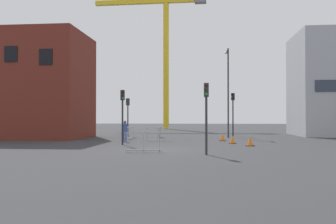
{
  "coord_description": "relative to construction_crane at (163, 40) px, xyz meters",
  "views": [
    {
      "loc": [
        2.69,
        -20.67,
        1.92
      ],
      "look_at": [
        0.0,
        6.77,
        2.3
      ],
      "focal_mm": 38.32,
      "sensor_mm": 36.0,
      "label": 1
    }
  ],
  "objects": [
    {
      "name": "safety_barrier_right_run",
      "position": [
        2.4,
        -24.13,
        -13.68
      ],
      "size": [
        0.19,
        2.53,
        1.08
      ],
      "color": "gray",
      "rests_on": "ground"
    },
    {
      "name": "traffic_cone_orange",
      "position": [
        8.47,
        -30.64,
        -14.0
      ],
      "size": [
        0.53,
        0.53,
        0.54
      ],
      "color": "black",
      "rests_on": "ground"
    },
    {
      "name": "traffic_cone_on_verge",
      "position": [
        9.44,
        -32.73,
        -13.97
      ],
      "size": [
        0.58,
        0.58,
        0.59
      ],
      "color": "black",
      "rests_on": "ground"
    },
    {
      "name": "traffic_light_near",
      "position": [
        9.29,
        -20.84,
        -11.39
      ],
      "size": [
        0.37,
        0.37,
        4.28
      ],
      "color": "black",
      "rests_on": "ground"
    },
    {
      "name": "safety_barrier_front",
      "position": [
        2.75,
        -28.74,
        -13.68
      ],
      "size": [
        1.87,
        0.07,
        1.08
      ],
      "color": "#B2B5BA",
      "rests_on": "ground"
    },
    {
      "name": "ground",
      "position": [
        3.65,
        -36.19,
        -14.24
      ],
      "size": [
        160.0,
        160.0,
        0.0
      ],
      "primitive_type": "plane",
      "color": "#333335"
    },
    {
      "name": "streetlamp_tall",
      "position": [
        8.66,
        -23.12,
        -9.4
      ],
      "size": [
        0.44,
        1.91,
        8.28
      ],
      "color": "#2D2D30",
      "rests_on": "ground"
    },
    {
      "name": "traffic_cone_striped",
      "position": [
        7.89,
        -27.78,
        -14.0
      ],
      "size": [
        0.53,
        0.53,
        0.54
      ],
      "color": "black",
      "rests_on": "ground"
    },
    {
      "name": "safety_barrier_mid_span",
      "position": [
        0.04,
        -26.45,
        -13.68
      ],
      "size": [
        0.09,
        2.36,
        1.08
      ],
      "color": "#B2B5BA",
      "rests_on": "ground"
    },
    {
      "name": "pedestrian_walking",
      "position": [
        0.38,
        -29.91,
        -13.3
      ],
      "size": [
        0.34,
        0.34,
        1.63
      ],
      "color": "#33519E",
      "rests_on": "ground"
    },
    {
      "name": "construction_crane",
      "position": [
        0.0,
        0.0,
        0.0
      ],
      "size": [
        18.04,
        1.3,
        21.09
      ],
      "color": "yellow",
      "rests_on": "ground"
    },
    {
      "name": "traffic_light_median",
      "position": [
        0.81,
        -32.61,
        -11.7
      ],
      "size": [
        0.34,
        0.39,
        3.77
      ],
      "color": "#232326",
      "rests_on": "ground"
    },
    {
      "name": "safety_barrier_left_run",
      "position": [
        3.1,
        -37.61,
        -13.68
      ],
      "size": [
        1.97,
        0.26,
        1.08
      ],
      "color": "#9EA0A5",
      "rests_on": "ground"
    },
    {
      "name": "brick_building",
      "position": [
        -9.16,
        -25.72,
        -9.53
      ],
      "size": [
        9.8,
        7.21,
        9.42
      ],
      "color": "maroon",
      "rests_on": "ground"
    },
    {
      "name": "traffic_light_crosswalk",
      "position": [
        6.5,
        -38.62,
        -11.78
      ],
      "size": [
        0.25,
        0.37,
        3.64
      ],
      "color": "#2D2D30",
      "rests_on": "ground"
    },
    {
      "name": "traffic_light_island",
      "position": [
        -1.05,
        -22.14,
        -11.71
      ],
      "size": [
        0.39,
        0.35,
        3.75
      ],
      "color": "#2D2D30",
      "rests_on": "ground"
    }
  ]
}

